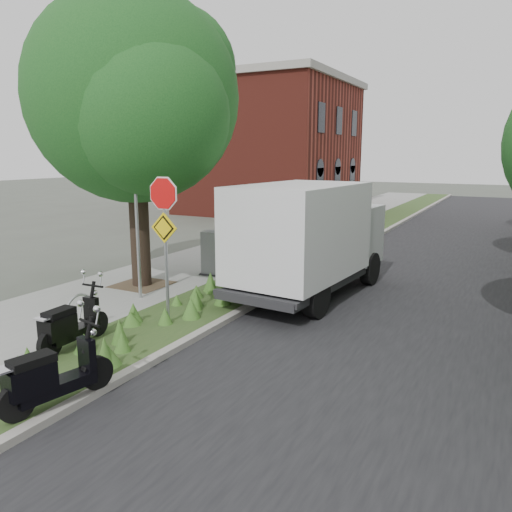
% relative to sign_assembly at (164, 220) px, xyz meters
% --- Properties ---
extents(ground, '(120.00, 120.00, 0.00)m').
position_rel_sign_assembly_xyz_m(ground, '(1.40, -0.58, -2.33)').
color(ground, '#4C5147').
rests_on(ground, ground).
extents(sidewalk_near, '(3.50, 60.00, 0.12)m').
position_rel_sign_assembly_xyz_m(sidewalk_near, '(-2.85, 9.42, -2.27)').
color(sidewalk_near, gray).
rests_on(sidewalk_near, ground).
extents(verge, '(2.00, 60.00, 0.12)m').
position_rel_sign_assembly_xyz_m(verge, '(-0.10, 9.42, -2.27)').
color(verge, '#2C4A20').
rests_on(verge, ground).
extents(kerb_near, '(0.20, 60.00, 0.13)m').
position_rel_sign_assembly_xyz_m(kerb_near, '(0.90, 9.42, -2.26)').
color(kerb_near, '#9E9991').
rests_on(kerb_near, ground).
extents(road, '(7.00, 60.00, 0.01)m').
position_rel_sign_assembly_xyz_m(road, '(4.40, 9.42, -2.32)').
color(road, black).
rests_on(road, ground).
extents(street_tree_main, '(6.21, 5.54, 7.66)m').
position_rel_sign_assembly_xyz_m(street_tree_main, '(-2.68, 2.28, 2.48)').
color(street_tree_main, black).
rests_on(street_tree_main, ground).
extents(bare_post, '(0.08, 0.08, 4.00)m').
position_rel_sign_assembly_xyz_m(bare_post, '(-1.80, 1.22, -0.21)').
color(bare_post, '#A5A8AD').
rests_on(bare_post, ground).
extents(bike_hoop, '(0.06, 0.78, 0.77)m').
position_rel_sign_assembly_xyz_m(bike_hoop, '(-1.30, -1.18, -1.83)').
color(bike_hoop, '#A5A8AD').
rests_on(bike_hoop, ground).
extents(sign_assembly, '(0.94, 0.08, 3.22)m').
position_rel_sign_assembly_xyz_m(sign_assembly, '(0.00, 0.00, 0.00)').
color(sign_assembly, '#A5A8AD').
rests_on(sign_assembly, ground).
extents(brick_building, '(9.40, 10.40, 8.30)m').
position_rel_sign_assembly_xyz_m(brick_building, '(-8.10, 21.42, 1.88)').
color(brick_building, maroon).
rests_on(brick_building, ground).
extents(scooter_near, '(0.40, 1.69, 0.81)m').
position_rel_sign_assembly_xyz_m(scooter_near, '(-0.72, -2.04, -1.82)').
color(scooter_near, black).
rests_on(scooter_near, ground).
extents(scooter_far, '(0.60, 1.74, 0.84)m').
position_rel_sign_assembly_xyz_m(scooter_far, '(0.76, -3.74, -1.80)').
color(scooter_far, black).
rests_on(scooter_far, ground).
extents(box_truck, '(2.58, 5.68, 2.50)m').
position_rel_sign_assembly_xyz_m(box_truck, '(1.70, 3.70, -0.70)').
color(box_truck, '#262628').
rests_on(box_truck, ground).
extents(utility_cabinet, '(1.05, 0.77, 1.30)m').
position_rel_sign_assembly_xyz_m(utility_cabinet, '(-1.40, 4.23, -1.59)').
color(utility_cabinet, '#262628').
rests_on(utility_cabinet, ground).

